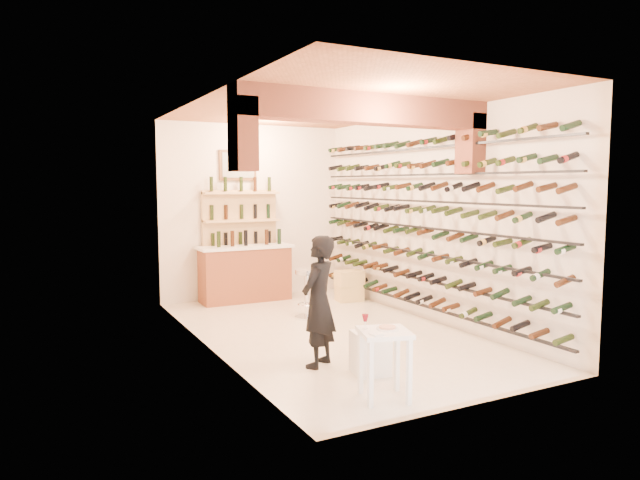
{
  "coord_description": "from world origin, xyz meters",
  "views": [
    {
      "loc": [
        -3.8,
        -7.01,
        2.11
      ],
      "look_at": [
        0.0,
        0.3,
        1.3
      ],
      "focal_mm": 32.02,
      "sensor_mm": 36.0,
      "label": 1
    }
  ],
  "objects_px": {
    "back_counter": "(245,272)",
    "person": "(319,301)",
    "tasting_table": "(384,343)",
    "chrome_barstool": "(307,290)",
    "crate_lower": "(349,293)",
    "wine_rack": "(418,221)",
    "white_stool": "(370,353)"
  },
  "relations": [
    {
      "from": "back_counter",
      "to": "person",
      "type": "bearing_deg",
      "value": -97.73
    },
    {
      "from": "back_counter",
      "to": "chrome_barstool",
      "type": "height_order",
      "value": "back_counter"
    },
    {
      "from": "crate_lower",
      "to": "tasting_table",
      "type": "bearing_deg",
      "value": -116.3
    },
    {
      "from": "tasting_table",
      "to": "chrome_barstool",
      "type": "distance_m",
      "value": 3.5
    },
    {
      "from": "person",
      "to": "chrome_barstool",
      "type": "xyz_separation_m",
      "value": [
        0.93,
        2.2,
        -0.31
      ]
    },
    {
      "from": "tasting_table",
      "to": "crate_lower",
      "type": "height_order",
      "value": "tasting_table"
    },
    {
      "from": "wine_rack",
      "to": "tasting_table",
      "type": "relative_size",
      "value": 6.83
    },
    {
      "from": "chrome_barstool",
      "to": "crate_lower",
      "type": "relative_size",
      "value": 1.69
    },
    {
      "from": "white_stool",
      "to": "chrome_barstool",
      "type": "height_order",
      "value": "chrome_barstool"
    },
    {
      "from": "person",
      "to": "chrome_barstool",
      "type": "distance_m",
      "value": 2.41
    },
    {
      "from": "person",
      "to": "chrome_barstool",
      "type": "bearing_deg",
      "value": -150.28
    },
    {
      "from": "wine_rack",
      "to": "person",
      "type": "xyz_separation_m",
      "value": [
        -2.36,
        -1.26,
        -0.79
      ]
    },
    {
      "from": "white_stool",
      "to": "crate_lower",
      "type": "distance_m",
      "value": 3.97
    },
    {
      "from": "back_counter",
      "to": "white_stool",
      "type": "relative_size",
      "value": 3.62
    },
    {
      "from": "back_counter",
      "to": "crate_lower",
      "type": "bearing_deg",
      "value": -27.9
    },
    {
      "from": "wine_rack",
      "to": "chrome_barstool",
      "type": "relative_size",
      "value": 7.34
    },
    {
      "from": "wine_rack",
      "to": "tasting_table",
      "type": "height_order",
      "value": "wine_rack"
    },
    {
      "from": "tasting_table",
      "to": "person",
      "type": "bearing_deg",
      "value": 112.22
    },
    {
      "from": "tasting_table",
      "to": "chrome_barstool",
      "type": "relative_size",
      "value": 1.08
    },
    {
      "from": "wine_rack",
      "to": "white_stool",
      "type": "xyz_separation_m",
      "value": [
        -1.97,
        -1.77,
        -1.31
      ]
    },
    {
      "from": "wine_rack",
      "to": "back_counter",
      "type": "bearing_deg",
      "value": 124.66
    },
    {
      "from": "wine_rack",
      "to": "tasting_table",
      "type": "distance_m",
      "value": 3.48
    },
    {
      "from": "wine_rack",
      "to": "white_stool",
      "type": "distance_m",
      "value": 2.96
    },
    {
      "from": "tasting_table",
      "to": "chrome_barstool",
      "type": "height_order",
      "value": "tasting_table"
    },
    {
      "from": "tasting_table",
      "to": "person",
      "type": "height_order",
      "value": "person"
    },
    {
      "from": "back_counter",
      "to": "tasting_table",
      "type": "bearing_deg",
      "value": -94.8
    },
    {
      "from": "back_counter",
      "to": "tasting_table",
      "type": "xyz_separation_m",
      "value": [
        -0.43,
        -5.11,
        0.03
      ]
    },
    {
      "from": "tasting_table",
      "to": "person",
      "type": "relative_size",
      "value": 0.55
    },
    {
      "from": "person",
      "to": "crate_lower",
      "type": "bearing_deg",
      "value": -163.14
    },
    {
      "from": "person",
      "to": "crate_lower",
      "type": "distance_m",
      "value": 3.79
    },
    {
      "from": "wine_rack",
      "to": "white_stool",
      "type": "height_order",
      "value": "wine_rack"
    },
    {
      "from": "back_counter",
      "to": "tasting_table",
      "type": "distance_m",
      "value": 5.13
    }
  ]
}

